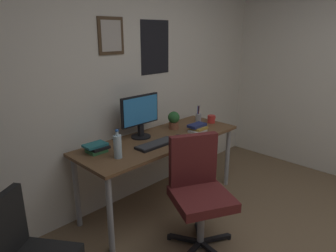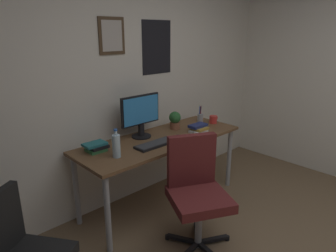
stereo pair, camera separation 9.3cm
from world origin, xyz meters
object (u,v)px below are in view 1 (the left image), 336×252
Objects in this scene: keyboard at (156,144)px; water_bottle at (118,146)px; pen_cup at (198,117)px; office_chair at (198,187)px; book_stack_left at (97,148)px; monitor at (140,115)px; coffee_mug_near at (211,119)px; computer_mouse at (180,137)px; book_stack_right at (198,128)px; potted_plant at (174,120)px.

water_bottle is (-0.43, 0.02, 0.09)m from keyboard.
water_bottle reaches higher than pen_cup.
office_chair reaches higher than book_stack_left.
water_bottle is at bearing -151.10° from monitor.
monitor reaches higher than coffee_mug_near.
computer_mouse is at bearing 57.02° from office_chair.
book_stack_right reaches higher than computer_mouse.
monitor is 0.97m from coffee_mug_near.
keyboard is at bearing 85.41° from office_chair.
office_chair is 4.65× the size of book_stack_left.
monitor is 0.45m from computer_mouse.
coffee_mug_near is (0.93, -0.20, -0.19)m from monitor.
keyboard is 2.21× the size of potted_plant.
water_bottle is at bearing -166.46° from potted_plant.
monitor is 3.60× the size of coffee_mug_near.
keyboard is 0.98m from coffee_mug_near.
pen_cup is 0.98× the size of book_stack_left.
office_chair is 4.87× the size of potted_plant.
office_chair is 0.60m from keyboard.
book_stack_right is at bearing -28.02° from monitor.
book_stack_left is (-1.39, 0.04, -0.02)m from pen_cup.
keyboard is 2.10× the size of book_stack_left.
book_stack_left is (-0.05, 0.25, -0.07)m from water_bottle.
book_stack_left is at bearing 151.63° from keyboard.
monitor is 2.11× the size of book_stack_right.
computer_mouse is 0.55× the size of pen_cup.
water_bottle is (-0.39, 0.57, 0.32)m from office_chair.
monitor is at bearing 129.70° from computer_mouse.
potted_plant is 0.89× the size of book_stack_right.
office_chair is at bearing -55.72° from water_bottle.
monitor is at bearing 83.81° from office_chair.
coffee_mug_near is at bearing 14.19° from book_stack_right.
potted_plant is (0.49, 0.24, 0.09)m from keyboard.
office_chair is 1.23m from coffee_mug_near.
water_bottle reaches higher than office_chair.
book_stack_right is (-0.37, -0.09, -0.00)m from coffee_mug_near.
pen_cup is 0.92× the size of book_stack_right.
monitor reaches higher than office_chair.
book_stack_right is (0.11, -0.25, -0.07)m from potted_plant.
water_bottle is 1.04m from book_stack_right.
book_stack_right is at bearing -165.81° from coffee_mug_near.
computer_mouse is at bearing -157.67° from pen_cup.
potted_plant reaches higher than computer_mouse.
potted_plant is at bearing 161.89° from coffee_mug_near.
water_bottle is at bearing -77.70° from book_stack_left.
water_bottle reaches higher than keyboard.
pen_cup is at bearing 38.08° from book_stack_right.
water_bottle is at bearing 176.83° from computer_mouse.
pen_cup is at bearing -1.64° from book_stack_left.
monitor is at bearing 167.76° from coffee_mug_near.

